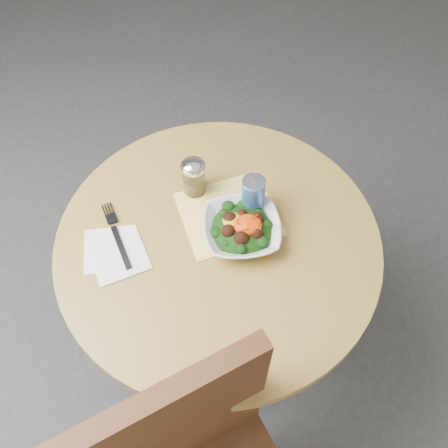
# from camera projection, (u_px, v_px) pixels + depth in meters

# --- Properties ---
(ground) EXTENTS (6.00, 6.00, 0.00)m
(ground) POSITION_uv_depth(u_px,v_px,m) (220.00, 338.00, 2.00)
(ground) COLOR #2D2D2F
(ground) RESTS_ON ground
(table) EXTENTS (0.90, 0.90, 0.75)m
(table) POSITION_uv_depth(u_px,v_px,m) (219.00, 273.00, 1.54)
(table) COLOR black
(table) RESTS_ON ground
(cloth_napkin) EXTENTS (0.31, 0.30, 0.00)m
(cloth_napkin) POSITION_uv_depth(u_px,v_px,m) (229.00, 214.00, 1.42)
(cloth_napkin) COLOR yellow
(cloth_napkin) RESTS_ON table
(paper_napkins) EXTENTS (0.19, 0.19, 0.00)m
(paper_napkins) POSITION_uv_depth(u_px,v_px,m) (115.00, 253.00, 1.35)
(paper_napkins) COLOR white
(paper_napkins) RESTS_ON table
(salad_bowl) EXTENTS (0.21, 0.21, 0.08)m
(salad_bowl) POSITION_uv_depth(u_px,v_px,m) (242.00, 229.00, 1.36)
(salad_bowl) COLOR silver
(salad_bowl) RESTS_ON table
(fork) EXTENTS (0.09, 0.23, 0.00)m
(fork) POSITION_uv_depth(u_px,v_px,m) (116.00, 233.00, 1.38)
(fork) COLOR black
(fork) RESTS_ON table
(spice_shaker) EXTENTS (0.07, 0.07, 0.12)m
(spice_shaker) POSITION_uv_depth(u_px,v_px,m) (194.00, 177.00, 1.42)
(spice_shaker) COLOR silver
(spice_shaker) RESTS_ON table
(beverage_can) EXTENTS (0.07, 0.07, 0.13)m
(beverage_can) POSITION_uv_depth(u_px,v_px,m) (253.00, 195.00, 1.38)
(beverage_can) COLOR navy
(beverage_can) RESTS_ON table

